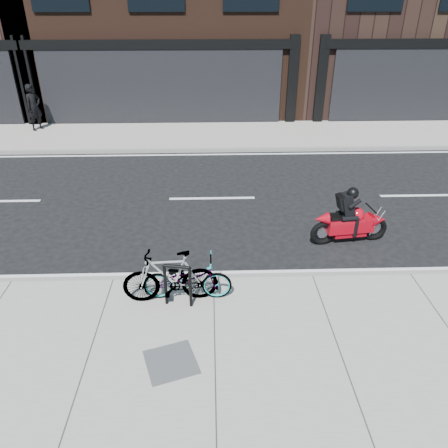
{
  "coord_description": "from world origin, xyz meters",
  "views": [
    {
      "loc": [
        -0.02,
        -9.15,
        5.26
      ],
      "look_at": [
        0.24,
        -1.17,
        0.9
      ],
      "focal_mm": 35.0,
      "sensor_mm": 36.0,
      "label": 1
    }
  ],
  "objects_px": {
    "pedestrian": "(34,107)",
    "utility_grate": "(171,362)",
    "bike_rack": "(178,282)",
    "bicycle_front": "(187,278)",
    "motorcycle": "(354,220)",
    "bicycle_rear": "(170,277)"
  },
  "relations": [
    {
      "from": "pedestrian",
      "to": "utility_grate",
      "type": "relative_size",
      "value": 2.4
    },
    {
      "from": "bike_rack",
      "to": "bicycle_front",
      "type": "bearing_deg",
      "value": 52.79
    },
    {
      "from": "pedestrian",
      "to": "bicycle_front",
      "type": "bearing_deg",
      "value": -116.6
    },
    {
      "from": "bike_rack",
      "to": "motorcycle",
      "type": "relative_size",
      "value": 0.46
    },
    {
      "from": "utility_grate",
      "to": "bike_rack",
      "type": "bearing_deg",
      "value": 88.3
    },
    {
      "from": "bike_rack",
      "to": "bicycle_rear",
      "type": "height_order",
      "value": "bicycle_rear"
    },
    {
      "from": "bike_rack",
      "to": "utility_grate",
      "type": "relative_size",
      "value": 1.15
    },
    {
      "from": "bicycle_rear",
      "to": "pedestrian",
      "type": "xyz_separation_m",
      "value": [
        -6.24,
        11.21,
        0.38
      ]
    },
    {
      "from": "bike_rack",
      "to": "motorcycle",
      "type": "bearing_deg",
      "value": 31.28
    },
    {
      "from": "bicycle_rear",
      "to": "pedestrian",
      "type": "bearing_deg",
      "value": -154.05
    },
    {
      "from": "motorcycle",
      "to": "bicycle_rear",
      "type": "bearing_deg",
      "value": -158.65
    },
    {
      "from": "bicycle_front",
      "to": "bicycle_rear",
      "type": "xyz_separation_m",
      "value": [
        -0.3,
        -0.07,
        0.09
      ]
    },
    {
      "from": "bicycle_front",
      "to": "motorcycle",
      "type": "xyz_separation_m",
      "value": [
        3.71,
        2.14,
        0.01
      ]
    },
    {
      "from": "bike_rack",
      "to": "motorcycle",
      "type": "distance_m",
      "value": 4.53
    },
    {
      "from": "bike_rack",
      "to": "utility_grate",
      "type": "height_order",
      "value": "bike_rack"
    },
    {
      "from": "bicycle_front",
      "to": "pedestrian",
      "type": "relative_size",
      "value": 0.91
    },
    {
      "from": "bicycle_front",
      "to": "utility_grate",
      "type": "bearing_deg",
      "value": 173.73
    },
    {
      "from": "bicycle_front",
      "to": "bicycle_rear",
      "type": "distance_m",
      "value": 0.32
    },
    {
      "from": "bike_rack",
      "to": "bicycle_front",
      "type": "relative_size",
      "value": 0.53
    },
    {
      "from": "bike_rack",
      "to": "utility_grate",
      "type": "xyz_separation_m",
      "value": [
        -0.04,
        -1.41,
        -0.5
      ]
    },
    {
      "from": "bicycle_front",
      "to": "motorcycle",
      "type": "relative_size",
      "value": 0.88
    },
    {
      "from": "motorcycle",
      "to": "utility_grate",
      "type": "xyz_separation_m",
      "value": [
        -3.91,
        -3.76,
        -0.43
      ]
    }
  ]
}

